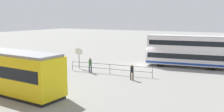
% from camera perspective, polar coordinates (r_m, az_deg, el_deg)
% --- Properties ---
extents(ground_plane, '(160.00, 160.00, 0.00)m').
position_cam_1_polar(ground_plane, '(32.88, 6.89, -2.28)').
color(ground_plane, gray).
extents(double_decker_bus, '(10.48, 4.03, 3.93)m').
position_cam_1_polar(double_decker_bus, '(33.26, 16.51, 1.04)').
color(double_decker_bus, silver).
rests_on(double_decker_bus, ground).
extents(pedestrian_near_railing, '(0.42, 0.42, 1.71)m').
position_cam_1_polar(pedestrian_near_railing, '(28.81, -4.84, -1.80)').
color(pedestrian_near_railing, '#33384C').
rests_on(pedestrian_near_railing, ground).
extents(pedestrian_crossing, '(0.42, 0.42, 1.58)m').
position_cam_1_polar(pedestrian_crossing, '(25.52, 4.43, -3.35)').
color(pedestrian_crossing, '#4C3F2D').
rests_on(pedestrian_crossing, ground).
extents(pedestrian_railing, '(9.55, 1.14, 1.08)m').
position_cam_1_polar(pedestrian_railing, '(28.24, -0.48, -2.48)').
color(pedestrian_railing, gray).
rests_on(pedestrian_railing, ground).
extents(info_sign, '(1.04, 0.13, 2.50)m').
position_cam_1_polar(info_sign, '(31.38, -7.35, 0.39)').
color(info_sign, slate).
rests_on(info_sign, ground).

